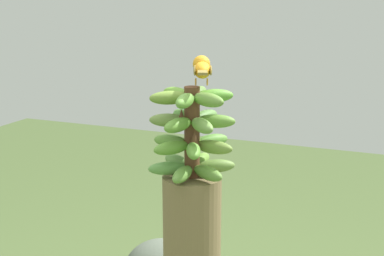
{
  "coord_description": "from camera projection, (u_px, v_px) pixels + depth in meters",
  "views": [
    {
      "loc": [
        1.45,
        0.59,
        1.52
      ],
      "look_at": [
        0.0,
        0.0,
        1.14
      ],
      "focal_mm": 48.99,
      "sensor_mm": 36.0,
      "label": 1
    }
  ],
  "objects": [
    {
      "name": "banana_bunch",
      "position": [
        192.0,
        132.0,
        1.62
      ],
      "size": [
        0.28,
        0.27,
        0.29
      ],
      "color": "brown",
      "rests_on": "banana_tree"
    },
    {
      "name": "perched_bird",
      "position": [
        202.0,
        68.0,
        1.61
      ],
      "size": [
        0.2,
        0.1,
        0.09
      ],
      "color": "#C68933",
      "rests_on": "banana_bunch"
    }
  ]
}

